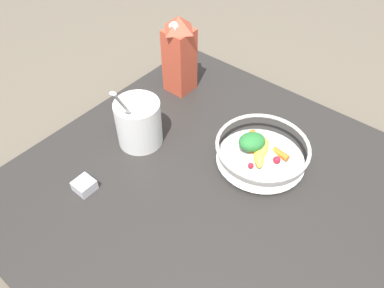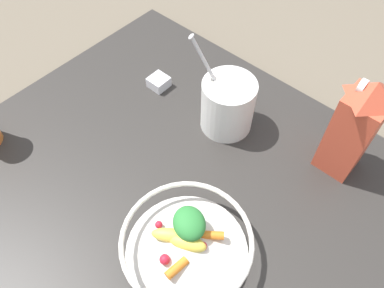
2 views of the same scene
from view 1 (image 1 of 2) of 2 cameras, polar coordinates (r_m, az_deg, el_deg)
ground_plane at (r=1.00m, az=3.14°, el=-7.82°), size 6.00×6.00×0.00m
countertop at (r=0.98m, az=3.18°, el=-7.11°), size 0.96×0.96×0.04m
fruit_bowl at (r=1.00m, az=10.52°, el=-1.08°), size 0.25×0.25×0.09m
milk_carton at (r=1.19m, az=-1.93°, el=13.48°), size 0.08×0.08×0.25m
yogurt_tub at (r=1.03m, az=-8.31°, el=3.40°), size 0.13×0.16×0.24m
spice_jar at (r=0.98m, az=-16.06°, el=-6.15°), size 0.05×0.05×0.03m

